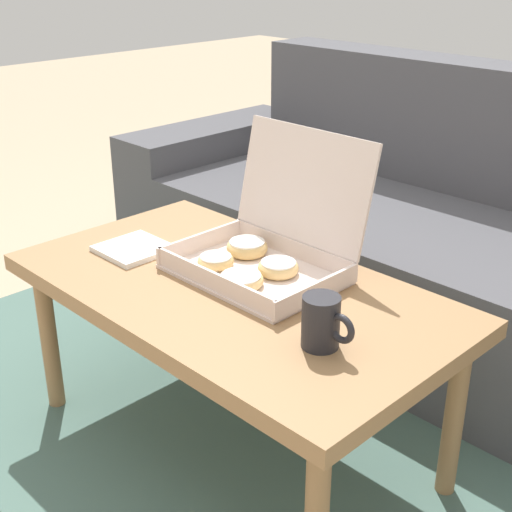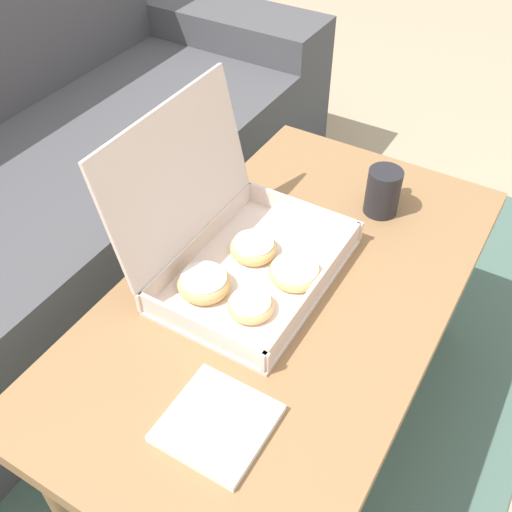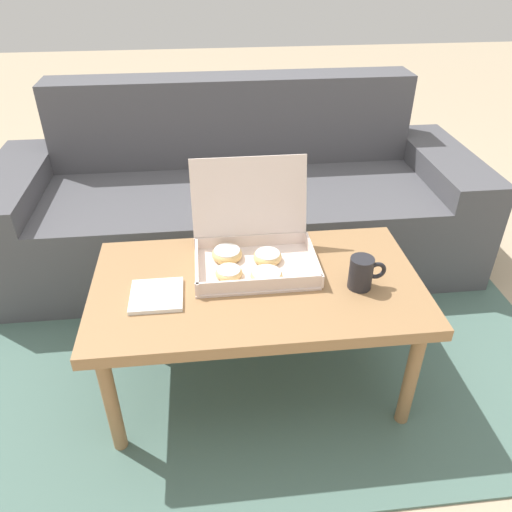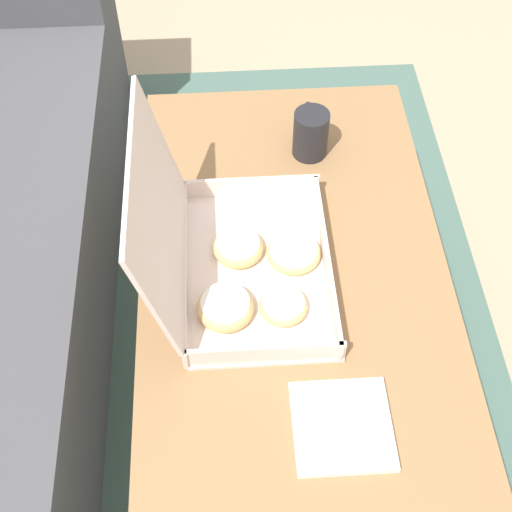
# 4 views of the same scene
# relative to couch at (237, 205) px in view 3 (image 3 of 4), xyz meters

# --- Properties ---
(ground_plane) EXTENTS (12.00, 12.00, 0.00)m
(ground_plane) POSITION_rel_couch_xyz_m (0.00, -0.79, -0.28)
(ground_plane) COLOR tan
(area_rug) EXTENTS (2.32, 1.80, 0.01)m
(area_rug) POSITION_rel_couch_xyz_m (0.00, -0.49, -0.28)
(area_rug) COLOR #4C6B60
(area_rug) RESTS_ON ground_plane
(couch) EXTENTS (2.20, 0.79, 0.82)m
(couch) POSITION_rel_couch_xyz_m (0.00, 0.00, 0.00)
(couch) COLOR #4C4C51
(couch) RESTS_ON ground_plane
(coffee_table) EXTENTS (1.05, 0.58, 0.45)m
(coffee_table) POSITION_rel_couch_xyz_m (0.00, -0.86, 0.12)
(coffee_table) COLOR #997047
(coffee_table) RESTS_ON ground_plane
(pastry_box) EXTENTS (0.39, 0.33, 0.32)m
(pastry_box) POSITION_rel_couch_xyz_m (-0.01, -0.75, 0.23)
(pastry_box) COLOR silver
(pastry_box) RESTS_ON coffee_table
(coffee_mug) EXTENTS (0.12, 0.07, 0.11)m
(coffee_mug) POSITION_rel_couch_xyz_m (0.32, -0.92, 0.22)
(coffee_mug) COLOR #232328
(coffee_mug) RESTS_ON coffee_table
(napkin_stack) EXTENTS (0.16, 0.16, 0.01)m
(napkin_stack) POSITION_rel_couch_xyz_m (-0.31, -0.91, 0.18)
(napkin_stack) COLOR white
(napkin_stack) RESTS_ON coffee_table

